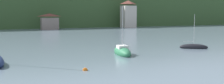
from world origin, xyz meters
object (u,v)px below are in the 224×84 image
shore_building_westcentral (50,22)px  sailboat_far_4 (194,47)px  shore_building_central (128,14)px  sailboat_far_7 (122,52)px  mooring_buoy_mid (85,70)px

shore_building_westcentral → sailboat_far_4: 60.55m
shore_building_central → sailboat_far_7: size_ratio=1.66×
shore_building_central → sailboat_far_7: bearing=-119.9°
shore_building_westcentral → shore_building_central: shore_building_central is taller
sailboat_far_7 → mooring_buoy_mid: 9.90m
shore_building_westcentral → sailboat_far_4: shore_building_westcentral is taller
sailboat_far_4 → shore_building_central: bearing=105.7°
shore_building_central → sailboat_far_4: shore_building_central is taller
mooring_buoy_mid → sailboat_far_7: bearing=42.6°
shore_building_westcentral → sailboat_far_7: 60.66m
mooring_buoy_mid → shore_building_central: bearing=58.0°
shore_building_westcentral → shore_building_central: (31.08, 0.60, 2.51)m
shore_building_central → mooring_buoy_mid: size_ratio=22.63×
sailboat_far_4 → mooring_buoy_mid: size_ratio=11.22×
shore_building_central → sailboat_far_4: size_ratio=2.02×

